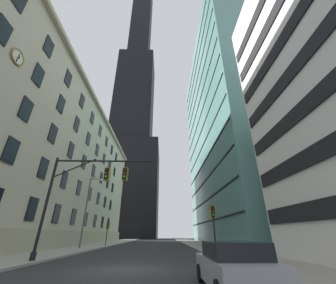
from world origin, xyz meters
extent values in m
cube|color=#28282B|center=(0.00, 0.00, -0.05)|extent=(102.00, 160.00, 0.10)
cube|color=gray|center=(8.50, 0.00, 0.07)|extent=(5.00, 160.00, 0.15)
cube|color=#BCAF93|center=(-19.07, 22.14, 12.54)|extent=(16.14, 56.27, 25.09)
cube|color=tan|center=(-10.75, 22.14, 24.39)|extent=(0.70, 56.27, 0.60)
cube|color=tan|center=(-10.85, 22.14, 1.10)|extent=(0.50, 56.27, 2.20)
cube|color=black|center=(-10.95, 8.00, 4.00)|extent=(0.14, 1.40, 2.20)
cube|color=black|center=(-10.95, 13.00, 4.00)|extent=(0.14, 1.40, 2.20)
cube|color=black|center=(-10.95, 18.00, 4.00)|extent=(0.14, 1.40, 2.20)
cube|color=black|center=(-10.95, 23.00, 4.00)|extent=(0.14, 1.40, 2.20)
cube|color=black|center=(-10.95, 28.00, 4.00)|extent=(0.14, 1.40, 2.20)
cube|color=black|center=(-10.95, 33.00, 4.00)|extent=(0.14, 1.40, 2.20)
cube|color=black|center=(-10.95, 38.00, 4.00)|extent=(0.14, 1.40, 2.20)
cube|color=black|center=(-10.95, 3.00, 8.20)|extent=(0.14, 1.40, 2.20)
cube|color=black|center=(-10.95, 8.00, 8.20)|extent=(0.14, 1.40, 2.20)
cube|color=black|center=(-10.95, 13.00, 8.20)|extent=(0.14, 1.40, 2.20)
cube|color=black|center=(-10.95, 18.00, 8.20)|extent=(0.14, 1.40, 2.20)
cube|color=black|center=(-10.95, 23.00, 8.20)|extent=(0.14, 1.40, 2.20)
cube|color=black|center=(-10.95, 28.00, 8.20)|extent=(0.14, 1.40, 2.20)
cube|color=black|center=(-10.95, 33.00, 8.20)|extent=(0.14, 1.40, 2.20)
cube|color=black|center=(-10.95, 38.00, 8.20)|extent=(0.14, 1.40, 2.20)
cube|color=black|center=(-10.95, 3.00, 12.40)|extent=(0.14, 1.40, 2.20)
cube|color=black|center=(-10.95, 8.00, 12.40)|extent=(0.14, 1.40, 2.20)
cube|color=black|center=(-10.95, 13.00, 12.40)|extent=(0.14, 1.40, 2.20)
cube|color=black|center=(-10.95, 18.00, 12.40)|extent=(0.14, 1.40, 2.20)
cube|color=black|center=(-10.95, 23.00, 12.40)|extent=(0.14, 1.40, 2.20)
cube|color=black|center=(-10.95, 28.00, 12.40)|extent=(0.14, 1.40, 2.20)
cube|color=black|center=(-10.95, 33.00, 12.40)|extent=(0.14, 1.40, 2.20)
cube|color=black|center=(-10.95, 38.00, 12.40)|extent=(0.14, 1.40, 2.20)
cube|color=black|center=(-10.95, -2.00, 16.60)|extent=(0.14, 1.40, 2.20)
cube|color=black|center=(-10.95, 3.00, 16.60)|extent=(0.14, 1.40, 2.20)
cube|color=black|center=(-10.95, 8.00, 16.60)|extent=(0.14, 1.40, 2.20)
cube|color=black|center=(-10.95, 13.00, 16.60)|extent=(0.14, 1.40, 2.20)
cube|color=black|center=(-10.95, 18.00, 16.60)|extent=(0.14, 1.40, 2.20)
cube|color=black|center=(-10.95, 23.00, 16.60)|extent=(0.14, 1.40, 2.20)
cube|color=black|center=(-10.95, 28.00, 16.60)|extent=(0.14, 1.40, 2.20)
cube|color=black|center=(-10.95, 33.00, 16.60)|extent=(0.14, 1.40, 2.20)
cube|color=black|center=(-10.95, 38.00, 16.60)|extent=(0.14, 1.40, 2.20)
cube|color=black|center=(-10.95, 3.00, 20.80)|extent=(0.14, 1.40, 2.20)
cube|color=black|center=(-10.95, 8.00, 20.80)|extent=(0.14, 1.40, 2.20)
cube|color=black|center=(-10.95, 13.00, 20.80)|extent=(0.14, 1.40, 2.20)
cube|color=black|center=(-10.95, 18.00, 20.80)|extent=(0.14, 1.40, 2.20)
cube|color=black|center=(-10.95, 23.00, 20.80)|extent=(0.14, 1.40, 2.20)
cube|color=black|center=(-10.95, 28.00, 20.80)|extent=(0.14, 1.40, 2.20)
cube|color=black|center=(-10.95, 33.00, 20.80)|extent=(0.14, 1.40, 2.20)
cube|color=black|center=(-10.95, 38.00, 20.80)|extent=(0.14, 1.40, 2.20)
torus|color=olive|center=(-10.88, 0.07, 15.92)|extent=(0.14, 1.51, 1.51)
cylinder|color=silver|center=(-10.92, 0.07, 15.92)|extent=(0.05, 1.31, 1.31)
cube|color=black|center=(-10.85, 0.14, 16.08)|extent=(0.03, 0.23, 0.38)
cube|color=black|center=(-10.85, 0.07, 15.65)|extent=(0.03, 0.06, 0.58)
cube|color=black|center=(-14.47, 78.18, 20.10)|extent=(28.06, 28.06, 40.21)
cube|color=black|center=(-14.47, 78.18, 69.45)|extent=(19.64, 19.64, 58.49)
cube|color=black|center=(-14.47, 78.18, 135.25)|extent=(12.62, 12.62, 73.11)
cube|color=black|center=(10.95, -1.55, 3.00)|extent=(0.16, 12.10, 1.10)
cube|color=black|center=(10.95, -1.55, 6.00)|extent=(0.16, 12.10, 1.10)
cube|color=black|center=(10.95, -1.55, 9.00)|extent=(0.16, 12.10, 1.10)
cube|color=black|center=(10.95, -1.55, 12.00)|extent=(0.16, 12.10, 1.10)
cube|color=black|center=(10.95, -1.55, 15.00)|extent=(0.16, 12.10, 1.10)
cube|color=black|center=(10.95, -1.55, 18.00)|extent=(0.16, 12.10, 1.10)
cube|color=black|center=(10.95, -1.55, 21.00)|extent=(0.16, 12.10, 1.10)
cube|color=slate|center=(19.70, 29.82, 25.96)|extent=(17.41, 41.18, 51.92)
cube|color=black|center=(10.96, 29.82, 4.00)|extent=(0.12, 40.18, 0.24)
cube|color=black|center=(10.96, 29.82, 8.00)|extent=(0.12, 40.18, 0.24)
cube|color=black|center=(10.96, 29.82, 12.00)|extent=(0.12, 40.18, 0.24)
cube|color=black|center=(10.96, 29.82, 16.00)|extent=(0.12, 40.18, 0.24)
cube|color=black|center=(10.96, 29.82, 20.00)|extent=(0.12, 40.18, 0.24)
cube|color=black|center=(10.96, 29.82, 24.00)|extent=(0.12, 40.18, 0.24)
cube|color=black|center=(10.96, 29.82, 28.00)|extent=(0.12, 40.18, 0.24)
cube|color=black|center=(10.96, 29.82, 32.00)|extent=(0.12, 40.18, 0.24)
cube|color=black|center=(10.96, 29.82, 36.00)|extent=(0.12, 40.18, 0.24)
cube|color=black|center=(10.96, 29.82, 40.00)|extent=(0.12, 40.18, 0.24)
cube|color=black|center=(10.96, 29.82, 44.00)|extent=(0.12, 40.18, 0.24)
cube|color=black|center=(10.96, 29.82, 48.00)|extent=(0.12, 40.18, 0.24)
cylinder|color=black|center=(-6.56, 2.49, 3.77)|extent=(0.20, 0.20, 7.23)
cylinder|color=black|center=(-6.56, 2.49, 0.40)|extent=(0.36, 0.36, 0.50)
cylinder|color=black|center=(-2.68, 2.49, 7.13)|extent=(7.77, 0.14, 0.14)
cylinder|color=black|center=(-5.01, 2.49, 6.53)|extent=(3.19, 0.10, 1.61)
cylinder|color=black|center=(-2.42, 2.49, 6.83)|extent=(0.04, 0.04, 0.60)
cube|color=black|center=(-2.42, 2.49, 6.08)|extent=(0.30, 0.30, 0.90)
cube|color=olive|center=(-2.42, 2.66, 6.08)|extent=(0.40, 0.40, 1.04)
sphere|color=#450808|center=(-2.42, 2.33, 6.36)|extent=(0.20, 0.20, 0.20)
sphere|color=#4B3A08|center=(-2.42, 2.33, 6.08)|extent=(0.20, 0.20, 0.20)
sphere|color=green|center=(-2.42, 2.33, 5.80)|extent=(0.20, 0.20, 0.20)
cylinder|color=black|center=(-0.99, 2.49, 6.83)|extent=(0.04, 0.04, 0.60)
cube|color=black|center=(-0.99, 2.49, 6.08)|extent=(0.30, 0.30, 0.90)
cube|color=olive|center=(-0.99, 2.66, 6.08)|extent=(0.40, 0.40, 1.04)
sphere|color=#450808|center=(-0.99, 2.33, 6.36)|extent=(0.20, 0.20, 0.20)
sphere|color=#4B3A08|center=(-0.99, 2.33, 6.08)|extent=(0.20, 0.20, 0.20)
sphere|color=green|center=(-0.99, 2.33, 5.80)|extent=(0.20, 0.20, 0.20)
cylinder|color=black|center=(6.45, 5.42, 2.10)|extent=(0.12, 0.12, 3.89)
cube|color=black|center=(6.45, 5.42, 3.54)|extent=(0.30, 0.30, 0.90)
cube|color=olive|center=(6.45, 5.59, 3.54)|extent=(0.40, 0.40, 1.04)
sphere|color=#450808|center=(6.45, 5.26, 3.82)|extent=(0.20, 0.20, 0.20)
sphere|color=#4B3A08|center=(6.45, 5.26, 3.54)|extent=(0.20, 0.20, 0.20)
sphere|color=green|center=(6.45, 5.26, 3.26)|extent=(0.20, 0.20, 0.20)
cylinder|color=black|center=(-6.77, 21.59, 1.82)|extent=(0.12, 0.12, 3.34)
cube|color=black|center=(-6.77, 21.59, 2.99)|extent=(0.30, 0.30, 0.90)
cube|color=olive|center=(-6.77, 21.76, 2.99)|extent=(0.40, 0.40, 1.04)
sphere|color=#450808|center=(-6.77, 21.43, 3.27)|extent=(0.20, 0.20, 0.20)
sphere|color=#4B3A08|center=(-6.77, 21.43, 2.99)|extent=(0.20, 0.20, 0.20)
sphere|color=green|center=(-6.77, 21.43, 2.71)|extent=(0.20, 0.20, 0.20)
cylinder|color=#47474C|center=(-8.42, 15.47, 4.61)|extent=(0.18, 0.18, 8.92)
cylinder|color=#47474C|center=(-7.70, 15.47, 8.92)|extent=(1.44, 0.10, 0.10)
ellipsoid|color=#EFE5C6|center=(-6.98, 15.47, 8.82)|extent=(0.56, 0.32, 0.24)
cube|color=gray|center=(4.55, -4.87, 0.60)|extent=(1.93, 4.32, 0.77)
cube|color=black|center=(4.55, -5.09, 1.24)|extent=(1.77, 2.34, 0.55)
cylinder|color=black|center=(3.64, -3.36, 0.32)|extent=(0.22, 0.64, 0.64)
cylinder|color=black|center=(5.47, -3.36, 0.32)|extent=(0.22, 0.64, 0.64)
camera|label=1|loc=(2.10, -12.83, 1.76)|focal=21.10mm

